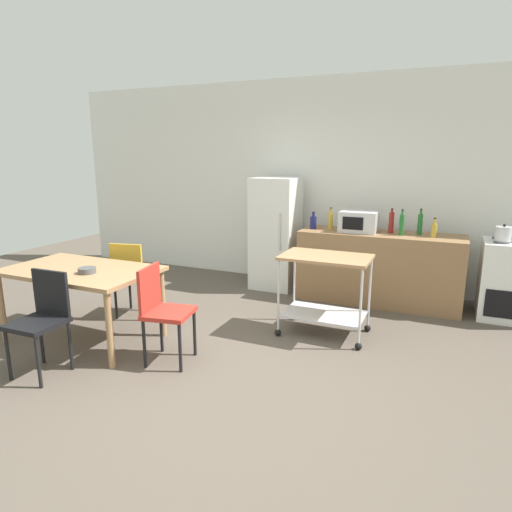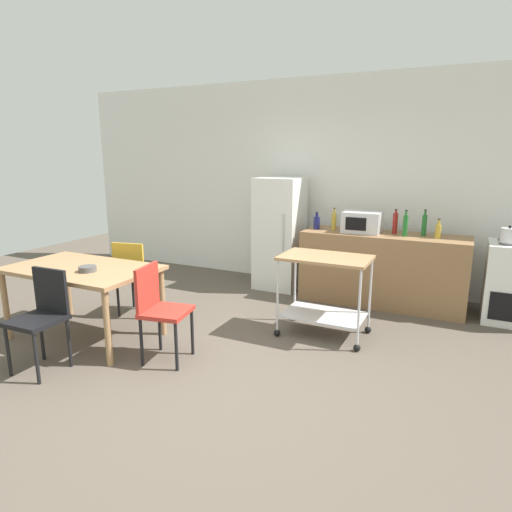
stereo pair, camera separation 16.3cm
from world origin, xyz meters
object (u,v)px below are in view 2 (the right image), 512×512
bottle_soda (317,222)px  bottle_soy_sauce (395,223)px  dining_table (82,274)px  chair_red (160,306)px  kitchen_cart (325,282)px  bottle_sesame_oil (405,225)px  fruit_bowl (87,269)px  chair_black (42,313)px  bottle_olive_oil (334,221)px  kettle (509,235)px  bottle_wine (438,231)px  microwave (362,222)px  refrigerator (280,233)px  bottle_sparkling_water (424,225)px  chair_mustard (134,273)px

bottle_soda → bottle_soy_sauce: bottle_soy_sauce is taller
bottle_soy_sauce → dining_table: bearing=-137.1°
dining_table → chair_red: (1.03, -0.08, -0.15)m
kitchen_cart → bottle_soda: 1.43m
bottle_sesame_oil → fruit_bowl: 3.60m
chair_red → bottle_sesame_oil: bearing=-46.1°
chair_black → bottle_olive_oil: bottle_olive_oil is taller
chair_black → bottle_soy_sauce: size_ratio=2.91×
chair_red → bottle_sesame_oil: bottle_sesame_oil is taller
bottle_soda → kettle: 2.20m
chair_red → bottle_wine: (2.14, 2.47, 0.47)m
chair_red → kitchen_cart: chair_red is taller
microwave → kettle: 1.61m
bottle_soda → bottle_olive_oil: 0.22m
chair_red → fruit_bowl: chair_red is taller
chair_black → refrigerator: bearing=72.7°
bottle_soy_sauce → kettle: bottle_soy_sauce is taller
microwave → dining_table: bearing=-133.6°
dining_table → refrigerator: bearing=66.2°
bottle_sesame_oil → bottle_wine: bearing=3.9°
bottle_olive_oil → bottle_sparkling_water: bearing=3.9°
bottle_wine → chair_red: bearing=-131.0°
bottle_sesame_oil → bottle_soy_sauce: bearing=137.7°
dining_table → microwave: size_ratio=3.26×
bottle_sparkling_water → bottle_wine: 0.21m
kettle → refrigerator: bearing=176.3°
refrigerator → bottle_sparkling_water: (1.89, -0.02, 0.26)m
refrigerator → bottle_soy_sauce: refrigerator is taller
kitchen_cart → fruit_bowl: kitchen_cart is taller
refrigerator → chair_mustard: bearing=-120.8°
fruit_bowl → kettle: (3.70, 2.44, 0.22)m
chair_mustard → bottle_sesame_oil: 3.26m
bottle_olive_oil → bottle_soy_sauce: (0.76, 0.06, 0.02)m
dining_table → bottle_wine: size_ratio=6.44×
bottle_soda → bottle_olive_oil: bottle_olive_oil is taller
chair_black → chair_mustard: bearing=95.8°
bottle_olive_oil → fruit_bowl: bearing=-124.1°
dining_table → fruit_bowl: fruit_bowl is taller
chair_mustard → bottle_soy_sauce: bottle_soy_sauce is taller
bottle_olive_oil → kettle: 1.98m
bottle_soda → kettle: (2.20, -0.05, 0.01)m
refrigerator → bottle_olive_oil: bearing=-6.5°
bottle_olive_oil → bottle_sparkling_water: size_ratio=0.90×
kitchen_cart → bottle_olive_oil: bottle_olive_oil is taller
chair_mustard → fruit_bowl: size_ratio=5.32×
kitchen_cart → bottle_soda: size_ratio=4.05×
bottle_wine → refrigerator: bearing=176.3°
kitchen_cart → fruit_bowl: bearing=-148.6°
chair_red → bottle_sesame_oil: 3.06m
chair_black → fruit_bowl: chair_black is taller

